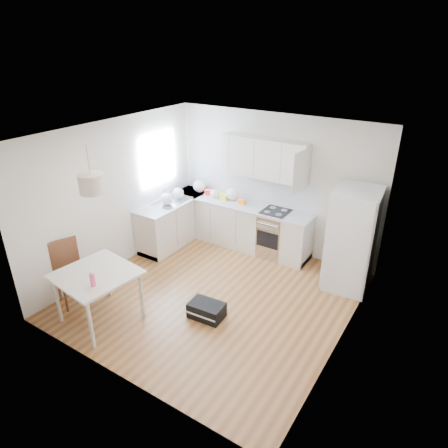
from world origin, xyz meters
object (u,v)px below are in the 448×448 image
dining_chair (71,274)px  gym_bag (207,310)px  dining_table (97,279)px  refrigerator (353,239)px

dining_chair → gym_bag: bearing=43.5°
dining_table → dining_chair: 0.75m
refrigerator → dining_table: (-2.85, -2.98, -0.14)m
dining_chair → dining_table: bearing=15.3°
dining_table → gym_bag: 1.71m
refrigerator → dining_chair: bearing=-146.7°
refrigerator → gym_bag: bearing=-132.4°
dining_table → gym_bag: bearing=42.1°
dining_table → gym_bag: (1.31, 0.91, -0.61)m
refrigerator → gym_bag: (-1.53, -2.07, -0.75)m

